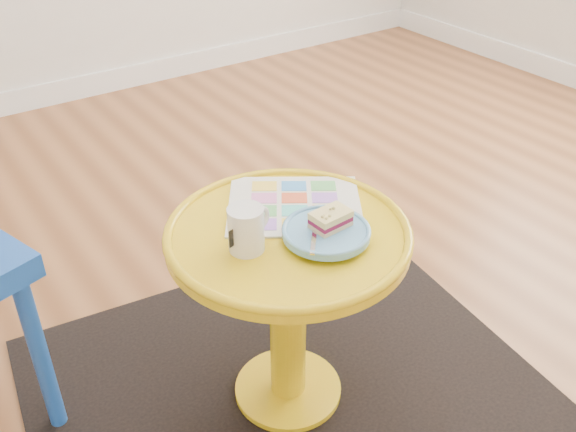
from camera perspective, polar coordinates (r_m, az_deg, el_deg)
floor at (r=2.25m, az=7.30°, el=-4.01°), size 4.00×4.00×0.00m
rug at (r=1.79m, az=0.00°, el=-15.31°), size 1.43×1.25×0.01m
side_table at (r=1.53m, az=0.00°, el=-5.92°), size 0.56×0.56×0.53m
newspaper at (r=1.53m, az=0.59°, el=0.95°), size 0.41×0.40×0.01m
mug at (r=1.36m, az=-3.69°, el=-1.03°), size 0.11×0.08×0.10m
plate at (r=1.41m, az=3.42°, el=-1.48°), size 0.19×0.19×0.02m
cake_slice at (r=1.40m, az=3.81°, el=-0.28°), size 0.09×0.06×0.04m
fork at (r=1.39m, az=2.37°, el=-1.55°), size 0.10×0.12×0.00m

